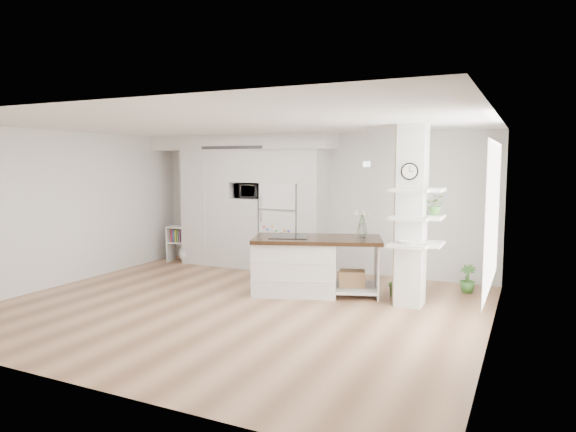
# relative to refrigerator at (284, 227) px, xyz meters

# --- Properties ---
(floor) EXTENTS (7.00, 6.00, 0.01)m
(floor) POSITION_rel_refrigerator_xyz_m (0.53, -2.68, -0.88)
(floor) COLOR tan
(floor) RESTS_ON ground
(room) EXTENTS (7.04, 6.04, 2.72)m
(room) POSITION_rel_refrigerator_xyz_m (0.53, -2.68, 0.98)
(room) COLOR white
(room) RESTS_ON ground
(cabinet_wall) EXTENTS (4.00, 0.71, 2.70)m
(cabinet_wall) POSITION_rel_refrigerator_xyz_m (-0.92, -0.01, 0.63)
(cabinet_wall) COLOR silver
(cabinet_wall) RESTS_ON floor
(refrigerator) EXTENTS (0.78, 0.69, 1.75)m
(refrigerator) POSITION_rel_refrigerator_xyz_m (0.00, 0.00, 0.00)
(refrigerator) COLOR white
(refrigerator) RESTS_ON floor
(column) EXTENTS (0.69, 0.90, 2.70)m
(column) POSITION_rel_refrigerator_xyz_m (2.90, -1.55, 0.48)
(column) COLOR silver
(column) RESTS_ON floor
(window) EXTENTS (0.00, 2.40, 2.40)m
(window) POSITION_rel_refrigerator_xyz_m (4.00, -2.38, 0.62)
(window) COLOR white
(window) RESTS_ON room
(pendant_light) EXTENTS (0.12, 0.12, 0.10)m
(pendant_light) POSITION_rel_refrigerator_xyz_m (2.23, -2.53, 1.24)
(pendant_light) COLOR white
(pendant_light) RESTS_ON room
(kitchen_island) EXTENTS (2.27, 1.61, 1.50)m
(kitchen_island) POSITION_rel_refrigerator_xyz_m (1.07, -1.51, -0.39)
(kitchen_island) COLOR silver
(kitchen_island) RESTS_ON floor
(bookshelf) EXTENTS (0.71, 0.48, 0.78)m
(bookshelf) POSITION_rel_refrigerator_xyz_m (-2.30, -0.18, -0.54)
(bookshelf) COLOR silver
(bookshelf) RESTS_ON floor
(floor_plant_a) EXTENTS (0.28, 0.23, 0.51)m
(floor_plant_a) POSITION_rel_refrigerator_xyz_m (2.55, -1.12, -0.62)
(floor_plant_a) COLOR #3D742E
(floor_plant_a) RESTS_ON floor
(floor_plant_b) EXTENTS (0.30, 0.30, 0.46)m
(floor_plant_b) POSITION_rel_refrigerator_xyz_m (3.52, -0.32, -0.64)
(floor_plant_b) COLOR #3D742E
(floor_plant_b) RESTS_ON floor
(microwave) EXTENTS (0.54, 0.37, 0.30)m
(microwave) POSITION_rel_refrigerator_xyz_m (-0.75, -0.06, 0.69)
(microwave) COLOR #2D2D2D
(microwave) RESTS_ON cabinet_wall
(shelf_plant) EXTENTS (0.27, 0.23, 0.30)m
(shelf_plant) POSITION_rel_refrigerator_xyz_m (3.15, -1.38, 0.65)
(shelf_plant) COLOR #3D742E
(shelf_plant) RESTS_ON column
(decor_bowl) EXTENTS (0.22, 0.22, 0.05)m
(decor_bowl) POSITION_rel_refrigerator_xyz_m (2.82, -1.78, 0.13)
(decor_bowl) COLOR white
(decor_bowl) RESTS_ON column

